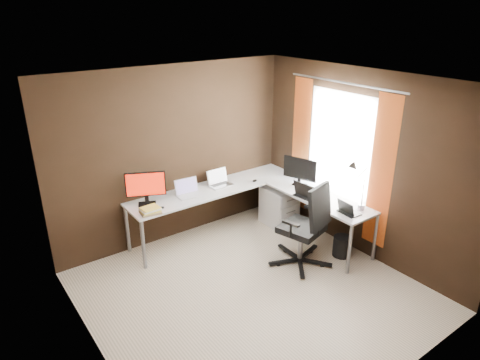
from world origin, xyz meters
The scene contains 15 objects.
room centered at (0.34, 0.07, 1.28)m, with size 3.60×3.60×2.50m.
desk centered at (0.84, 1.04, 0.68)m, with size 2.65×2.25×0.73m.
drawer_pedestal centered at (1.43, 1.15, 0.30)m, with size 0.42×0.50×0.60m, color silver.
monitor_left centered at (-0.56, 1.58, 0.99)m, with size 0.49×0.26×0.46m.
monitor_right centered at (1.53, 0.83, 0.97)m, with size 0.21×0.50×0.43m.
laptop_white centered at (0.03, 1.51, 0.78)m, with size 0.36×0.27×0.23m.
laptop_silver centered at (0.59, 1.56, 0.78)m, with size 0.34×0.24×0.22m.
laptop_black_big centered at (1.31, 0.46, 0.78)m, with size 0.29×0.38×0.24m.
laptop_black_small centered at (1.38, -0.21, 0.77)m, with size 0.21×0.28×0.18m.
book_stack centered at (-0.65, 1.30, 0.77)m, with size 0.28×0.24×0.08m.
mouse_left centered at (-0.48, 1.33, 0.75)m, with size 0.09×0.06×0.03m, color black.
mouse_corner centered at (1.09, 1.34, 0.75)m, with size 0.08×0.05×0.03m, color black.
desk_lamp centered at (1.56, -0.16, 1.14)m, with size 0.20×0.24×0.65m.
office_chair centered at (0.93, 0.10, 0.34)m, with size 0.65×0.68×1.17m.
wastebasket centered at (1.50, -0.08, 0.14)m, with size 0.25×0.25×0.29m, color black.
Camera 1 is at (-2.64, -3.34, 3.20)m, focal length 32.00 mm.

